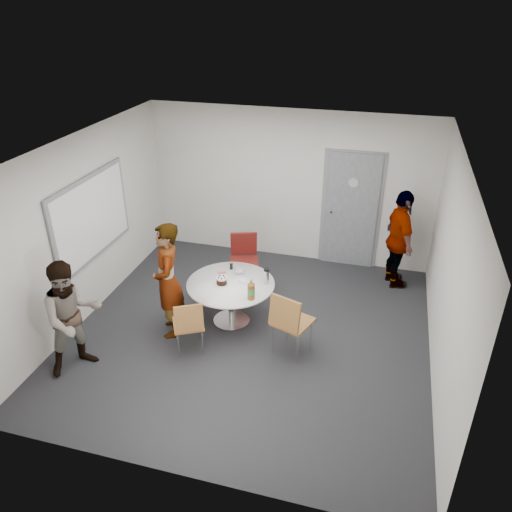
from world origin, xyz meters
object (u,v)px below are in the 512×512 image
(table, at_px, (232,289))
(person_right, at_px, (399,240))
(chair_near_left, at_px, (189,323))
(person_main, at_px, (168,281))
(door, at_px, (351,211))
(chair_near_right, at_px, (289,319))
(whiteboard, at_px, (92,218))
(person_left, at_px, (72,317))
(chair_far, at_px, (244,255))

(table, distance_m, person_right, 2.88)
(chair_near_left, bearing_deg, person_main, 110.02)
(door, height_order, chair_near_right, door)
(person_main, bearing_deg, chair_near_right, 62.30)
(whiteboard, height_order, person_right, whiteboard)
(door, height_order, chair_near_left, door)
(door, relative_size, chair_near_right, 2.19)
(person_main, bearing_deg, chair_near_left, 23.50)
(chair_near_right, height_order, person_main, person_main)
(chair_near_left, height_order, person_main, person_main)
(chair_near_right, distance_m, person_left, 2.75)
(table, relative_size, person_right, 0.76)
(chair_near_left, distance_m, person_main, 0.69)
(whiteboard, distance_m, person_right, 4.79)
(person_right, bearing_deg, chair_near_left, 115.30)
(table, xyz_separation_m, chair_far, (-0.13, 1.02, 0.00))
(chair_near_left, height_order, chair_far, chair_far)
(door, height_order, person_right, door)
(chair_near_right, bearing_deg, chair_far, 144.13)
(chair_near_left, bearing_deg, chair_near_right, -14.83)
(door, xyz_separation_m, chair_near_left, (-1.76, -3.13, -0.52))
(whiteboard, bearing_deg, person_left, -70.91)
(chair_near_right, bearing_deg, person_main, -163.55)
(chair_near_left, xyz_separation_m, chair_far, (0.21, 1.87, 0.08))
(whiteboard, height_order, person_left, whiteboard)
(person_left, height_order, person_right, person_right)
(table, xyz_separation_m, person_main, (-0.78, -0.45, 0.27))
(door, relative_size, person_right, 1.27)
(whiteboard, relative_size, chair_far, 2.01)
(person_main, bearing_deg, table, 95.30)
(door, relative_size, whiteboard, 1.12)
(person_main, bearing_deg, chair_far, 131.27)
(table, height_order, person_left, person_left)
(door, xyz_separation_m, whiteboard, (-3.56, -2.28, 0.42))
(chair_near_right, bearing_deg, whiteboard, -170.51)
(door, distance_m, whiteboard, 4.25)
(door, bearing_deg, chair_far, -140.97)
(whiteboard, relative_size, chair_near_right, 1.96)
(table, bearing_deg, person_left, -137.73)
(door, distance_m, person_main, 3.52)
(person_left, bearing_deg, person_main, -1.35)
(whiteboard, distance_m, chair_far, 2.42)
(door, relative_size, person_left, 1.36)
(person_main, distance_m, person_left, 1.33)
(chair_near_left, distance_m, person_right, 3.70)
(whiteboard, xyz_separation_m, chair_near_left, (1.80, -0.85, -0.95))
(chair_near_right, bearing_deg, table, 169.77)
(table, bearing_deg, person_main, -149.93)
(chair_near_right, bearing_deg, person_right, 79.45)
(chair_near_left, distance_m, person_left, 1.46)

